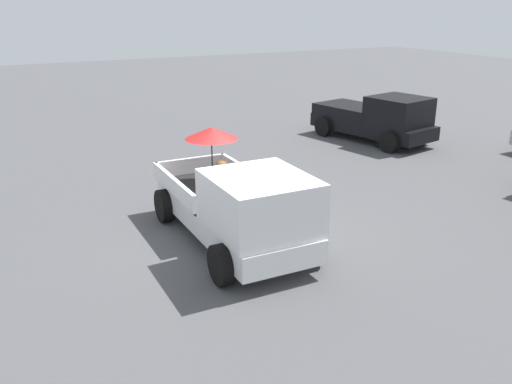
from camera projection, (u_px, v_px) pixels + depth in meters
ground_plane at (231, 240)px, 12.30m from camera, size 80.00×80.00×0.00m
pickup_truck_main at (239, 205)px, 11.63m from camera, size 5.08×2.32×2.26m
pickup_truck_red at (376, 118)px, 20.64m from camera, size 5.06×2.89×1.80m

